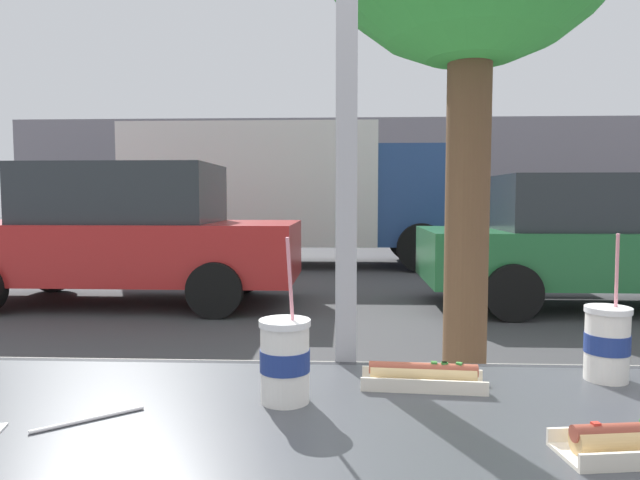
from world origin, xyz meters
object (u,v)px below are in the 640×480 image
parked_car_red (124,234)px  box_truck (293,189)px  soda_cup_left (608,342)px  hotdog_tray_near (424,376)px  parked_car_green (603,240)px  soda_cup_right (286,359)px

parked_car_red → box_truck: 4.70m
soda_cup_left → box_truck: 10.37m
hotdog_tray_near → parked_car_red: parked_car_red is taller
parked_car_red → parked_car_green: bearing=-0.0°
hotdog_tray_near → parked_car_red: 6.71m
parked_car_red → parked_car_green: 6.03m
parked_car_red → box_truck: bearing=67.5°
soda_cup_left → parked_car_green: 6.48m
soda_cup_left → soda_cup_right: 0.69m
hotdog_tray_near → box_truck: 10.38m
hotdog_tray_near → box_truck: bearing=96.8°
soda_cup_left → soda_cup_right: soda_cup_right is taller
hotdog_tray_near → parked_car_green: size_ratio=0.06×
parked_car_red → parked_car_green: (6.03, -0.00, -0.06)m
soda_cup_left → parked_car_red: (-3.41, 5.93, -0.16)m
soda_cup_left → parked_car_green: bearing=66.2°
soda_cup_left → soda_cup_right: size_ratio=1.00×
parked_car_green → soda_cup_right: bearing=-118.4°
soda_cup_right → box_truck: (-0.96, 10.39, 0.47)m
hotdog_tray_near → box_truck: size_ratio=0.04×
soda_cup_right → box_truck: box_truck is taller
soda_cup_left → box_truck: box_truck is taller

